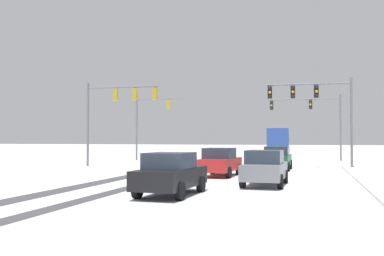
{
  "coord_description": "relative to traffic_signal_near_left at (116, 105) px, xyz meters",
  "views": [
    {
      "loc": [
        7.05,
        -4.84,
        2.14
      ],
      "look_at": [
        0.0,
        21.2,
        2.8
      ],
      "focal_mm": 41.22,
      "sensor_mm": 36.0,
      "label": 1
    }
  ],
  "objects": [
    {
      "name": "wheel_track_left_lane",
      "position": [
        6.86,
        -11.22,
        -4.78
      ],
      "size": [
        0.74,
        33.31,
        0.01
      ],
      "primitive_type": "cube",
      "color": "#424247",
      "rests_on": "ground"
    },
    {
      "name": "wheel_track_right_lane",
      "position": [
        4.53,
        -11.22,
        -4.78
      ],
      "size": [
        1.06,
        33.31,
        0.01
      ],
      "primitive_type": "cube",
      "color": "#424247",
      "rests_on": "ground"
    },
    {
      "name": "traffic_signal_near_left",
      "position": [
        0.0,
        0.0,
        0.0
      ],
      "size": [
        5.9,
        0.49,
        6.5
      ],
      "color": "slate",
      "rests_on": "ground"
    },
    {
      "name": "traffic_signal_far_right",
      "position": [
        14.85,
        14.07,
        -0.1
      ],
      "size": [
        7.11,
        0.66,
        6.5
      ],
      "color": "slate",
      "rests_on": "ground"
    },
    {
      "name": "traffic_signal_near_right",
      "position": [
        14.92,
        1.74,
        0.01
      ],
      "size": [
        6.09,
        0.73,
        6.5
      ],
      "color": "slate",
      "rests_on": "ground"
    },
    {
      "name": "traffic_signal_far_left",
      "position": [
        -1.07,
        9.98,
        -0.44
      ],
      "size": [
        4.83,
        0.49,
        6.5
      ],
      "color": "slate",
      "rests_on": "ground"
    },
    {
      "name": "car_dark_green_lead",
      "position": [
        12.29,
        -0.39,
        -3.97
      ],
      "size": [
        1.9,
        4.13,
        1.62
      ],
      "color": "#194C2D",
      "rests_on": "ground"
    },
    {
      "name": "car_red_second",
      "position": [
        9.49,
        -6.41,
        -3.97
      ],
      "size": [
        2.0,
        4.18,
        1.62
      ],
      "color": "red",
      "rests_on": "ground"
    },
    {
      "name": "car_grey_third",
      "position": [
        12.5,
        -10.89,
        -3.97
      ],
      "size": [
        1.92,
        4.14,
        1.62
      ],
      "color": "slate",
      "rests_on": "ground"
    },
    {
      "name": "car_black_fourth",
      "position": [
        9.4,
        -15.29,
        -3.97
      ],
      "size": [
        1.98,
        4.18,
        1.62
      ],
      "color": "black",
      "rests_on": "ground"
    },
    {
      "name": "bus_oncoming",
      "position": [
        10.56,
        26.12,
        -2.79
      ],
      "size": [
        3.02,
        11.1,
        3.38
      ],
      "color": "#284793",
      "rests_on": "ground"
    }
  ]
}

